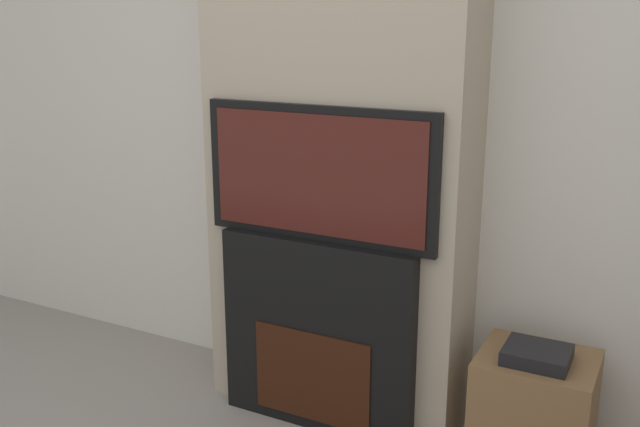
# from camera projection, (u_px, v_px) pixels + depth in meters

# --- Properties ---
(wall_back) EXTENTS (6.00, 0.06, 2.70)m
(wall_back) POSITION_uv_depth(u_px,v_px,m) (362.00, 81.00, 2.87)
(wall_back) COLOR silver
(wall_back) RESTS_ON ground_plane
(chimney_breast) EXTENTS (1.05, 0.33, 2.70)m
(chimney_breast) POSITION_uv_depth(u_px,v_px,m) (340.00, 85.00, 2.70)
(chimney_breast) COLOR tan
(chimney_breast) RESTS_ON ground_plane
(fireplace) EXTENTS (0.81, 0.15, 0.78)m
(fireplace) POSITION_uv_depth(u_px,v_px,m) (320.00, 334.00, 2.81)
(fireplace) COLOR black
(fireplace) RESTS_ON ground_plane
(television) EXTENTS (0.94, 0.07, 0.51)m
(television) POSITION_uv_depth(u_px,v_px,m) (320.00, 174.00, 2.64)
(television) COLOR black
(television) RESTS_ON fireplace
(media_stand) EXTENTS (0.40, 0.35, 0.50)m
(media_stand) POSITION_uv_depth(u_px,v_px,m) (533.00, 413.00, 2.54)
(media_stand) COLOR brown
(media_stand) RESTS_ON ground_plane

